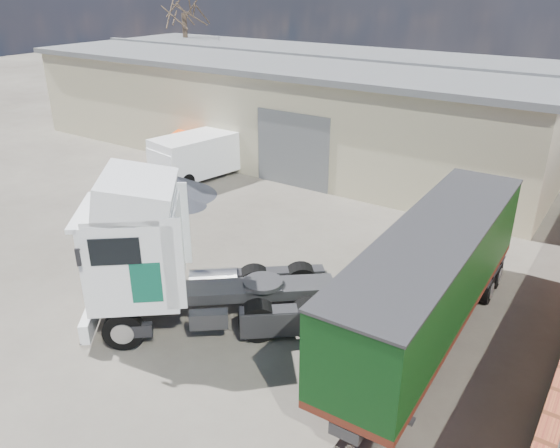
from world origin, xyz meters
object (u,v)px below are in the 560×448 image
Objects in this scene: panel_van at (201,155)px; box_trailer at (434,273)px; orange_skip at (197,152)px; tractor_unit at (170,262)px.

box_trailer is at bearing -14.27° from panel_van.
panel_van is at bearing -64.97° from orange_skip.
panel_van is at bearing 153.25° from box_trailer.
orange_skip is at bearing 179.64° from tractor_unit.
tractor_unit reaches higher than panel_van.
box_trailer is 17.86m from orange_skip.
tractor_unit reaches higher than box_trailer.
panel_van is at bearing 178.40° from tractor_unit.
box_trailer is at bearing -50.20° from orange_skip.
panel_van is (-8.08, 10.26, -0.84)m from tractor_unit.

